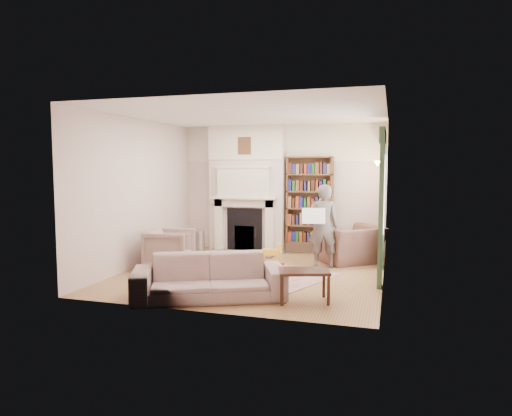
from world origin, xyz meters
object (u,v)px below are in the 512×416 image
(armchair_reading, at_px, (350,244))
(sofa, at_px, (209,277))
(armchair_left, at_px, (170,249))
(rocking_horse, at_px, (271,255))
(man_reading, at_px, (323,226))
(bookcase, at_px, (309,200))
(coffee_table, at_px, (304,286))
(paraffin_heater, at_px, (199,243))

(armchair_reading, bearing_deg, sofa, 21.07)
(armchair_left, distance_m, rocking_horse, 1.92)
(armchair_reading, relative_size, armchair_left, 1.38)
(armchair_left, height_order, man_reading, man_reading)
(armchair_left, relative_size, sofa, 0.37)
(bookcase, xyz_separation_m, armchair_left, (-2.23, -2.19, -0.81))
(armchair_left, height_order, coffee_table, armchair_left)
(armchair_reading, xyz_separation_m, rocking_horse, (-1.42, -0.74, -0.15))
(man_reading, bearing_deg, sofa, 51.83)
(sofa, distance_m, coffee_table, 1.35)
(sofa, bearing_deg, armchair_left, 108.48)
(armchair_reading, distance_m, coffee_table, 2.89)
(armchair_reading, height_order, coffee_table, armchair_reading)
(armchair_left, bearing_deg, bookcase, -55.20)
(coffee_table, relative_size, paraffin_heater, 1.27)
(armchair_reading, xyz_separation_m, sofa, (-1.72, -3.10, -0.05))
(bookcase, bearing_deg, man_reading, -68.99)
(armchair_reading, distance_m, rocking_horse, 1.61)
(armchair_left, distance_m, coffee_table, 3.09)
(bookcase, relative_size, rocking_horse, 3.78)
(armchair_reading, relative_size, man_reading, 0.71)
(bookcase, height_order, paraffin_heater, bookcase)
(man_reading, xyz_separation_m, rocking_horse, (-0.97, -0.14, -0.57))
(coffee_table, height_order, rocking_horse, coffee_table)
(man_reading, distance_m, rocking_horse, 1.14)
(paraffin_heater, bearing_deg, armchair_reading, 4.38)
(sofa, distance_m, paraffin_heater, 3.19)
(armchair_reading, height_order, sofa, armchair_reading)
(armchair_reading, bearing_deg, paraffin_heater, -35.56)
(armchair_reading, distance_m, man_reading, 0.86)
(armchair_left, relative_size, man_reading, 0.51)
(paraffin_heater, bearing_deg, man_reading, -7.63)
(armchair_reading, height_order, paraffin_heater, armchair_reading)
(armchair_left, relative_size, paraffin_heater, 1.47)
(sofa, bearing_deg, coffee_table, -13.38)
(armchair_left, bearing_deg, rocking_horse, -75.48)
(armchair_left, distance_m, sofa, 2.15)
(man_reading, relative_size, rocking_horse, 3.22)
(bookcase, distance_m, sofa, 3.95)
(sofa, relative_size, man_reading, 1.37)
(coffee_table, distance_m, paraffin_heater, 3.79)
(paraffin_heater, relative_size, rocking_horse, 1.12)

